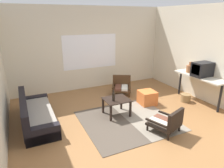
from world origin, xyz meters
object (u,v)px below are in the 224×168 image
console_shelf (200,78)px  clay_vase (190,68)px  coffee_table (116,102)px  armchair_striped_foreground (167,122)px  couch (35,115)px  armchair_by_window (121,86)px  ottoman_orange (147,98)px  glass_bottle (114,97)px  crt_television (202,69)px  wicker_basket (186,98)px

console_shelf → clay_vase: (-0.00, 0.38, 0.20)m
coffee_table → console_shelf: bearing=-6.3°
coffee_table → armchair_striped_foreground: (0.61, -1.18, -0.10)m
couch → armchair_striped_foreground: bearing=-33.0°
couch → clay_vase: bearing=-4.3°
armchair_by_window → ottoman_orange: size_ratio=1.80×
clay_vase → glass_bottle: clay_vase is taller
armchair_striped_foreground → glass_bottle: glass_bottle is taller
armchair_by_window → ottoman_orange: 1.09m
couch → console_shelf: size_ratio=1.23×
ottoman_orange → clay_vase: bearing=-5.2°
ottoman_orange → crt_television: bearing=-22.1°
armchair_by_window → console_shelf: console_shelf is taller
couch → crt_television: size_ratio=3.64×
console_shelf → clay_vase: clay_vase is taller
clay_vase → ottoman_orange: bearing=174.8°
glass_bottle → crt_television: bearing=-5.7°
armchair_by_window → armchair_striped_foreground: bearing=-94.8°
ottoman_orange → clay_vase: clay_vase is taller
glass_bottle → armchair_striped_foreground: bearing=-57.0°
armchair_striped_foreground → crt_television: size_ratio=1.41×
couch → crt_television: (4.34, -0.76, 0.79)m
couch → coffee_table: size_ratio=3.13×
couch → wicker_basket: (4.09, -0.54, -0.09)m
couch → console_shelf: 4.43m
glass_bottle → clay_vase: bearing=3.9°
console_shelf → crt_television: (-0.00, -0.05, 0.28)m
couch → clay_vase: 4.41m
armchair_by_window → console_shelf: bearing=-43.6°
armchair_striped_foreground → clay_vase: 2.35m
coffee_table → clay_vase: (2.46, 0.11, 0.57)m
couch → armchair_striped_foreground: (2.49, -1.62, 0.05)m
armchair_striped_foreground → couch: bearing=147.0°
coffee_table → wicker_basket: (2.21, -0.10, -0.24)m
armchair_striped_foreground → clay_vase: clay_vase is taller
console_shelf → crt_television: size_ratio=2.95×
console_shelf → glass_bottle: bearing=175.4°
wicker_basket → clay_vase: bearing=40.0°
couch → coffee_table: 1.93m
ottoman_orange → wicker_basket: bearing=-16.8°
armchair_by_window → crt_television: 2.41m
armchair_striped_foreground → clay_vase: bearing=34.9°
armchair_striped_foreground → ottoman_orange: bearing=71.4°
couch → crt_television: bearing=-9.9°
couch → console_shelf: bearing=-9.3°
coffee_table → ottoman_orange: bearing=12.2°
console_shelf → armchair_by_window: bearing=136.4°
console_shelf → clay_vase: bearing=90.0°
crt_television → armchair_striped_foreground: bearing=-155.0°
armchair_striped_foreground → ottoman_orange: size_ratio=1.68×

